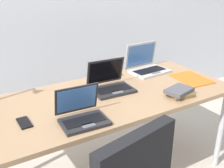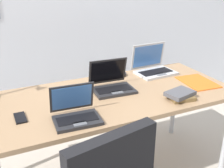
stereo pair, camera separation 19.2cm
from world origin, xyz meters
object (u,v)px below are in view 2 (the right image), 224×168
laptop_back_right (112,84)px  laptop_front_left (76,113)px  book_stack (180,95)px  paper_folder_far_corner (198,82)px  laptop_front_right (153,67)px  computer_mouse (123,74)px  cell_phone (20,118)px

laptop_back_right → laptop_front_left: 0.49m
book_stack → paper_folder_far_corner: book_stack is taller
laptop_front_left → book_stack: 0.74m
laptop_front_right → paper_folder_far_corner: size_ratio=1.10×
laptop_front_left → computer_mouse: (0.59, 0.54, -0.02)m
laptop_front_right → cell_phone: bearing=-163.2°
computer_mouse → book_stack: (0.15, -0.57, 0.01)m
paper_folder_far_corner → laptop_front_left: bearing=-171.7°
cell_phone → computer_mouse: bearing=23.1°
laptop_front_left → book_stack: laptop_front_left is taller
laptop_back_right → laptop_front_left: laptop_back_right is taller
laptop_back_right → laptop_front_right: 0.52m
book_stack → laptop_front_left: bearing=177.8°
laptop_front_left → laptop_back_right: bearing=39.3°
cell_phone → book_stack: size_ratio=0.62×
laptop_front_left → paper_folder_far_corner: (1.06, 0.15, -0.04)m
computer_mouse → cell_phone: 0.98m
computer_mouse → paper_folder_far_corner: (0.47, -0.39, -0.01)m
laptop_front_left → cell_phone: 0.34m
laptop_back_right → laptop_front_left: (-0.38, -0.31, -0.00)m
laptop_back_right → laptop_front_right: (0.48, 0.19, 0.00)m
laptop_front_left → book_stack: (0.74, -0.03, -0.01)m
laptop_front_right → computer_mouse: size_ratio=3.56×
laptop_back_right → laptop_front_left: bearing=-140.7°
computer_mouse → paper_folder_far_corner: bearing=-13.3°
laptop_front_left → computer_mouse: laptop_front_left is taller
laptop_front_left → paper_folder_far_corner: size_ratio=0.92×
laptop_back_right → paper_folder_far_corner: 0.70m
laptop_back_right → paper_folder_far_corner: bearing=-12.9°
cell_phone → paper_folder_far_corner: size_ratio=0.44×
computer_mouse → laptop_front_left: bearing=-110.8°
laptop_front_left → computer_mouse: size_ratio=2.96×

